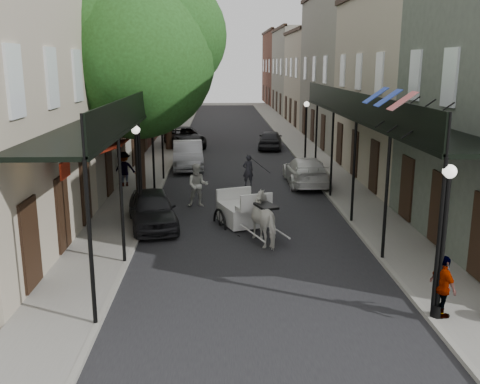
{
  "coord_description": "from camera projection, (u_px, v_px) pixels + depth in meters",
  "views": [
    {
      "loc": [
        -1.07,
        -13.56,
        6.04
      ],
      "look_at": [
        -0.35,
        4.76,
        1.6
      ],
      "focal_mm": 40.0,
      "sensor_mm": 36.0,
      "label": 1
    }
  ],
  "objects": [
    {
      "name": "ground",
      "position": [
        259.0,
        289.0,
        14.63
      ],
      "size": [
        140.0,
        140.0,
        0.0
      ],
      "primitive_type": "plane",
      "color": "gray",
      "rests_on": "ground"
    },
    {
      "name": "road",
      "position": [
        236.0,
        160.0,
        34.05
      ],
      "size": [
        8.0,
        90.0,
        0.01
      ],
      "primitive_type": "cube",
      "color": "black",
      "rests_on": "ground"
    },
    {
      "name": "sidewalk_left",
      "position": [
        157.0,
        160.0,
        33.85
      ],
      "size": [
        2.2,
        90.0,
        0.12
      ],
      "primitive_type": "cube",
      "color": "gray",
      "rests_on": "ground"
    },
    {
      "name": "sidewalk_right",
      "position": [
        314.0,
        159.0,
        34.23
      ],
      "size": [
        2.2,
        90.0,
        0.12
      ],
      "primitive_type": "cube",
      "color": "gray",
      "rests_on": "ground"
    },
    {
      "name": "building_row_left",
      "position": [
        123.0,
        73.0,
        42.2
      ],
      "size": [
        5.0,
        80.0,
        10.5
      ],
      "primitive_type": "cube",
      "color": "#A29582",
      "rests_on": "ground"
    },
    {
      "name": "building_row_right",
      "position": [
        339.0,
        73.0,
        42.85
      ],
      "size": [
        5.0,
        80.0,
        10.5
      ],
      "primitive_type": "cube",
      "color": "gray",
      "rests_on": "ground"
    },
    {
      "name": "gallery_left",
      "position": [
        121.0,
        117.0,
        20.27
      ],
      "size": [
        2.2,
        18.05,
        4.88
      ],
      "color": "black",
      "rests_on": "sidewalk_left"
    },
    {
      "name": "gallery_right",
      "position": [
        370.0,
        116.0,
        20.64
      ],
      "size": [
        2.2,
        18.05,
        4.88
      ],
      "color": "black",
      "rests_on": "sidewalk_right"
    },
    {
      "name": "tree_near",
      "position": [
        145.0,
        52.0,
        22.82
      ],
      "size": [
        7.31,
        6.8,
        9.63
      ],
      "color": "#382619",
      "rests_on": "sidewalk_left"
    },
    {
      "name": "tree_far",
      "position": [
        172.0,
        66.0,
        36.57
      ],
      "size": [
        6.45,
        6.0,
        8.61
      ],
      "color": "#382619",
      "rests_on": "sidewalk_left"
    },
    {
      "name": "lamppost_right_near",
      "position": [
        443.0,
        240.0,
        12.36
      ],
      "size": [
        0.32,
        0.32,
        3.71
      ],
      "color": "black",
      "rests_on": "sidewalk_right"
    },
    {
      "name": "lamppost_left",
      "position": [
        138.0,
        173.0,
        19.82
      ],
      "size": [
        0.32,
        0.32,
        3.71
      ],
      "color": "black",
      "rests_on": "sidewalk_left"
    },
    {
      "name": "lamppost_right_far",
      "position": [
        306.0,
        132.0,
        31.78
      ],
      "size": [
        0.32,
        0.32,
        3.71
      ],
      "color": "black",
      "rests_on": "sidewalk_right"
    },
    {
      "name": "horse",
      "position": [
        267.0,
        219.0,
        18.25
      ],
      "size": [
        1.54,
        2.19,
        1.69
      ],
      "primitive_type": "imported",
      "rotation": [
        0.0,
        0.0,
        3.49
      ],
      "color": "silver",
      "rests_on": "ground"
    },
    {
      "name": "carriage",
      "position": [
        238.0,
        195.0,
        20.57
      ],
      "size": [
        2.29,
        2.82,
        2.83
      ],
      "rotation": [
        0.0,
        0.0,
        0.35
      ],
      "color": "black",
      "rests_on": "ground"
    },
    {
      "name": "pedestrian_walking",
      "position": [
        198.0,
        185.0,
        22.86
      ],
      "size": [
        0.91,
        0.71,
        1.88
      ],
      "primitive_type": "imported",
      "rotation": [
        0.0,
        0.0,
        0.0
      ],
      "color": "beige",
      "rests_on": "ground"
    },
    {
      "name": "pedestrian_sidewalk_left",
      "position": [
        124.0,
        169.0,
        26.21
      ],
      "size": [
        1.24,
        0.94,
        1.7
      ],
      "primitive_type": "imported",
      "rotation": [
        0.0,
        0.0,
        3.45
      ],
      "color": "gray",
      "rests_on": "sidewalk_left"
    },
    {
      "name": "pedestrian_sidewalk_right",
      "position": [
        443.0,
        287.0,
        12.64
      ],
      "size": [
        0.59,
        0.96,
        1.53
      ],
      "primitive_type": "imported",
      "rotation": [
        0.0,
        0.0,
        1.83
      ],
      "color": "gray",
      "rests_on": "sidewalk_right"
    },
    {
      "name": "car_left_near",
      "position": [
        152.0,
        209.0,
        20.06
      ],
      "size": [
        2.46,
        4.36,
        1.4
      ],
      "primitive_type": "imported",
      "rotation": [
        0.0,
        0.0,
        0.21
      ],
      "color": "black",
      "rests_on": "ground"
    },
    {
      "name": "car_left_mid",
      "position": [
        188.0,
        155.0,
        31.2
      ],
      "size": [
        2.02,
        4.92,
        1.59
      ],
      "primitive_type": "imported",
      "rotation": [
        0.0,
        0.0,
        0.07
      ],
      "color": "#A4A3A8",
      "rests_on": "ground"
    },
    {
      "name": "car_left_far",
      "position": [
        185.0,
        137.0,
        39.18
      ],
      "size": [
        3.69,
        5.7,
        1.46
      ],
      "primitive_type": "imported",
      "rotation": [
        0.0,
        0.0,
        0.26
      ],
      "color": "black",
      "rests_on": "ground"
    },
    {
      "name": "car_right_near",
      "position": [
        306.0,
        171.0,
        27.1
      ],
      "size": [
        1.96,
        4.81,
        1.4
      ],
      "primitive_type": "imported",
      "rotation": [
        0.0,
        0.0,
        3.14
      ],
      "color": "silver",
      "rests_on": "ground"
    },
    {
      "name": "car_right_far",
      "position": [
        270.0,
        139.0,
        38.3
      ],
      "size": [
        2.11,
        4.21,
        1.38
      ],
      "primitive_type": "imported",
      "rotation": [
        0.0,
        0.0,
        3.02
      ],
      "color": "black",
      "rests_on": "ground"
    }
  ]
}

